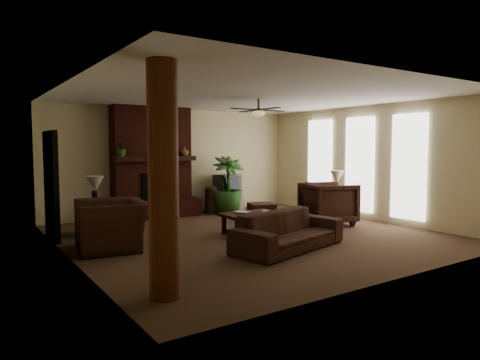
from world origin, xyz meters
TOP-DOWN VIEW (x-y plane):
  - room_shell at (0.00, 0.00)m, footprint 7.00×7.00m
  - fireplace at (-0.80, 3.22)m, footprint 2.40×0.70m
  - windows at (3.45, 0.20)m, footprint 0.08×3.65m
  - log_column at (-2.95, -2.40)m, footprint 0.36×0.36m
  - doorway at (-3.44, 1.80)m, footprint 0.10×1.00m
  - ceiling_fan at (0.40, 0.30)m, footprint 1.35×1.35m
  - sofa at (-0.14, -1.36)m, footprint 2.35×1.19m
  - armchair_left at (-2.72, 0.40)m, footprint 1.04×1.42m
  - armchair_right at (2.18, -0.01)m, footprint 1.22×1.27m
  - coffee_table at (0.10, 0.15)m, footprint 1.20×0.70m
  - ottoman at (1.30, 1.39)m, footprint 0.77×0.77m
  - tv_stand at (1.32, 3.05)m, footprint 0.87×0.54m
  - tv at (1.37, 3.09)m, footprint 0.74×0.64m
  - floor_vase at (0.72, 2.87)m, footprint 0.34×0.34m
  - floor_plant at (1.12, 2.68)m, footprint 1.04×1.63m
  - side_table_left at (-2.61, 1.87)m, footprint 0.57×0.57m
  - lamp_left at (-2.61, 1.81)m, footprint 0.43×0.43m
  - side_table_right at (2.99, 0.47)m, footprint 0.57×0.57m
  - lamp_right at (3.01, 0.52)m, footprint 0.38×0.38m
  - mantel_plant at (-1.68, 2.94)m, footprint 0.45×0.49m
  - mantel_vase at (-0.03, 2.93)m, footprint 0.26×0.27m
  - book_a at (-0.14, 0.20)m, footprint 0.20×0.13m
  - book_b at (0.36, 0.05)m, footprint 0.20×0.12m

SIDE VIEW (x-z plane):
  - ottoman at x=1.30m, z-range 0.00..0.40m
  - tv_stand at x=1.32m, z-range 0.00..0.50m
  - side_table_left at x=-2.61m, z-range 0.00..0.55m
  - side_table_right at x=2.99m, z-range 0.00..0.55m
  - coffee_table at x=0.10m, z-range 0.16..0.59m
  - floor_vase at x=0.72m, z-range 0.05..0.82m
  - floor_plant at x=1.12m, z-range 0.00..0.86m
  - sofa at x=-0.14m, z-range 0.00..0.88m
  - armchair_right at x=2.18m, z-range 0.00..1.08m
  - armchair_left at x=-2.72m, z-range 0.00..1.14m
  - book_a at x=-0.14m, z-range 0.43..0.72m
  - book_b at x=0.36m, z-range 0.43..0.72m
  - tv at x=1.37m, z-range 0.50..1.02m
  - lamp_left at x=-2.61m, z-range 0.68..1.33m
  - lamp_right at x=3.01m, z-range 0.68..1.33m
  - doorway at x=-3.44m, z-range 0.00..2.10m
  - fireplace at x=-0.80m, z-range -0.24..2.56m
  - windows at x=3.45m, z-range 0.17..2.53m
  - log_column at x=-2.95m, z-range 0.00..2.80m
  - room_shell at x=0.00m, z-range -2.10..4.90m
  - mantel_vase at x=-0.03m, z-range 1.56..1.78m
  - mantel_plant at x=-1.68m, z-range 1.56..1.89m
  - ceiling_fan at x=0.40m, z-range 2.34..2.72m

